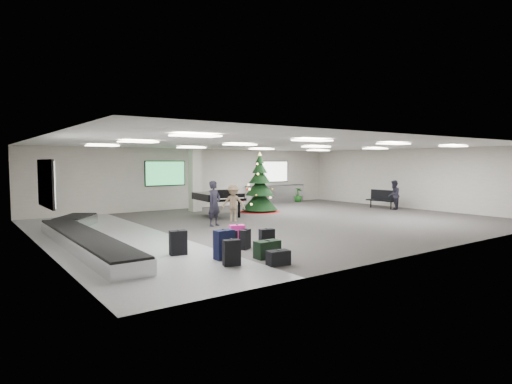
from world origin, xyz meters
TOP-DOWN VIEW (x-y plane):
  - ground at (0.00, 0.00)m, footprint 18.00×18.00m
  - room_envelope at (-0.38, 0.67)m, footprint 18.02×14.02m
  - baggage_carousel at (-7.84, -0.08)m, footprint 2.28×9.71m
  - service_counter at (5.00, 6.65)m, footprint 4.05×0.65m
  - suitcase_0 at (-5.68, -5.16)m, footprint 0.45×0.32m
  - suitcase_1 at (-4.93, -3.90)m, footprint 0.41×0.25m
  - pink_suitcase at (-4.40, -3.45)m, footprint 0.48×0.36m
  - suitcase_3 at (-4.31, -3.71)m, footprint 0.43×0.36m
  - navy_suitcase at (-5.46, -4.45)m, footprint 0.50×0.30m
  - green_duffel at (-4.47, -4.98)m, footprint 0.68×0.34m
  - suitcase_7 at (-3.90, -4.20)m, footprint 0.45×0.29m
  - suitcase_8 at (-6.19, -3.31)m, footprint 0.48×0.33m
  - black_duffel at (-4.74, -5.76)m, footprint 0.58×0.37m
  - christmas_tree at (1.47, 3.44)m, footprint 2.10×2.10m
  - grand_piano at (-1.20, 2.98)m, footprint 1.96×2.41m
  - bench at (7.72, 0.87)m, footprint 0.63×1.59m
  - traveler_a at (-2.79, 0.61)m, footprint 0.75×0.61m
  - traveler_b at (-1.53, 1.22)m, footprint 1.15×1.02m
  - traveler_bench at (7.67, 0.09)m, footprint 0.93×0.87m
  - potted_plant_left at (2.96, 5.65)m, footprint 0.57×0.61m
  - potted_plant_right at (6.58, 6.33)m, footprint 0.70×0.70m

SIDE VIEW (x-z plane):
  - ground at x=0.00m, z-range 0.00..0.00m
  - black_duffel at x=-4.74m, z-range -0.01..0.37m
  - baggage_carousel at x=-7.84m, z-range 0.00..0.43m
  - green_duffel at x=-4.47m, z-range -0.01..0.46m
  - suitcase_3 at x=-4.31m, z-range -0.01..0.57m
  - suitcase_1 at x=-4.93m, z-range -0.01..0.61m
  - suitcase_7 at x=-3.90m, z-range -0.01..0.61m
  - suitcase_0 at x=-5.68m, z-range -0.01..0.64m
  - suitcase_8 at x=-6.19m, z-range -0.01..0.67m
  - pink_suitcase at x=-4.40m, z-range -0.01..0.68m
  - navy_suitcase at x=-5.46m, z-range -0.01..0.76m
  - potted_plant_left at x=2.96m, z-range 0.00..0.88m
  - potted_plant_right at x=6.58m, z-range 0.00..0.88m
  - service_counter at x=5.00m, z-range 0.01..1.09m
  - bench at x=7.72m, z-range 0.06..1.05m
  - traveler_bench at x=7.67m, z-range 0.00..1.54m
  - traveler_b at x=-1.53m, z-range 0.00..1.55m
  - traveler_a at x=-2.79m, z-range 0.00..1.76m
  - grand_piano at x=-1.20m, z-range 0.27..1.55m
  - christmas_tree at x=1.47m, z-range -0.47..2.53m
  - room_envelope at x=-0.38m, z-range 0.73..3.94m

